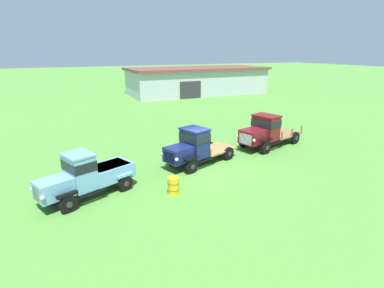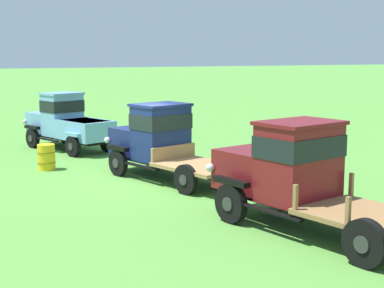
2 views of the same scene
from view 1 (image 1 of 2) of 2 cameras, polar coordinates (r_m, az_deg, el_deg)
The scene contains 7 objects.
ground_plane at distance 17.26m, azimuth 2.37°, elevation -4.86°, with size 240.00×240.00×0.00m, color #518E38.
farm_shed at distance 47.74m, azimuth 0.98°, elevation 12.01°, with size 21.27×9.23×4.03m.
vintage_truck_foreground_near at distance 14.62m, azimuth -19.47°, elevation -5.66°, with size 4.70×2.95×2.19m.
vintage_truck_second_in_line at distance 17.51m, azimuth 0.29°, elevation -0.55°, with size 5.22×3.12×2.24m.
vintage_truck_midrow_center at distance 21.33m, azimuth 13.63°, elevation 2.37°, with size 5.79×3.21×2.31m.
oil_drum_beside_row at distance 17.84m, azimuth -19.07°, elevation -3.60°, with size 0.60×0.60×0.87m.
oil_drum_near_fence at distance 14.35m, azimuth -3.54°, elevation -7.89°, with size 0.58×0.58×0.83m.
Camera 1 is at (-7.39, -14.16, 6.54)m, focal length 28.00 mm.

